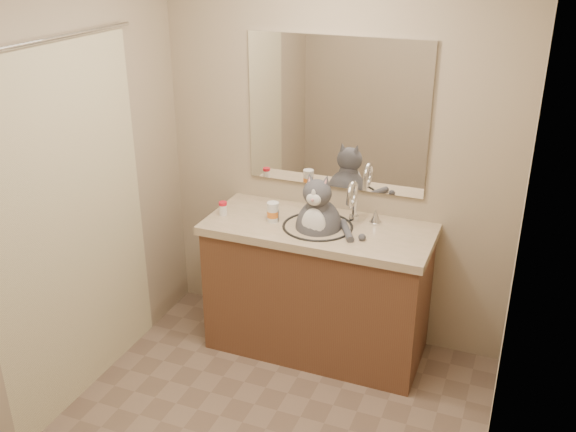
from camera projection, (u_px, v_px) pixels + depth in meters
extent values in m
cube|color=tan|center=(336.00, 154.00, 3.86)|extent=(2.20, 0.01, 2.40)
cube|color=tan|center=(51.00, 425.00, 1.73)|extent=(2.20, 0.01, 2.40)
cube|color=tan|center=(45.00, 202.00, 3.17)|extent=(0.01, 2.50, 2.40)
cube|color=tan|center=(513.00, 285.00, 2.42)|extent=(0.01, 2.50, 2.40)
cube|color=brown|center=(317.00, 292.00, 3.94)|extent=(1.30, 0.55, 0.80)
cube|color=#C7AA8F|center=(319.00, 229.00, 3.77)|extent=(1.34, 0.59, 0.05)
torus|color=black|center=(318.00, 226.00, 3.74)|extent=(0.42, 0.42, 0.02)
ellipsoid|color=white|center=(317.00, 238.00, 3.77)|extent=(0.40, 0.40, 0.15)
cylinder|color=silver|center=(355.00, 205.00, 3.79)|extent=(0.03, 0.03, 0.18)
torus|color=silver|center=(352.00, 194.00, 3.70)|extent=(0.03, 0.16, 0.16)
cone|color=silver|center=(376.00, 216.00, 3.76)|extent=(0.06, 0.06, 0.08)
cube|color=white|center=(336.00, 114.00, 3.75)|extent=(1.10, 0.02, 0.90)
cube|color=beige|center=(73.00, 232.00, 3.32)|extent=(0.01, 1.20, 1.90)
cylinder|color=silver|center=(44.00, 40.00, 2.93)|extent=(0.02, 1.30, 0.02)
ellipsoid|color=#4C4C52|center=(319.00, 229.00, 3.75)|extent=(0.28, 0.31, 0.37)
ellipsoid|color=white|center=(314.00, 227.00, 3.64)|extent=(0.15, 0.09, 0.23)
ellipsoid|color=#4C4C52|center=(317.00, 193.00, 3.62)|extent=(0.17, 0.15, 0.16)
ellipsoid|color=white|center=(314.00, 199.00, 3.56)|extent=(0.09, 0.05, 0.07)
sphere|color=#D88C8C|center=(312.00, 200.00, 3.54)|extent=(0.02, 0.02, 0.02)
cone|color=#4C4C52|center=(310.00, 179.00, 3.61)|extent=(0.07, 0.06, 0.08)
cone|color=#4C4C52|center=(326.00, 181.00, 3.58)|extent=(0.07, 0.06, 0.08)
cylinder|color=#4C4C52|center=(347.00, 231.00, 3.65)|extent=(0.15, 0.24, 0.04)
cylinder|color=white|center=(223.00, 210.00, 3.88)|extent=(0.05, 0.05, 0.07)
cylinder|color=red|center=(223.00, 203.00, 3.87)|extent=(0.05, 0.05, 0.02)
cylinder|color=white|center=(273.00, 214.00, 3.79)|extent=(0.09, 0.09, 0.10)
cylinder|color=orange|center=(273.00, 214.00, 3.79)|extent=(0.09, 0.09, 0.04)
cylinder|color=white|center=(273.00, 204.00, 3.77)|extent=(0.09, 0.09, 0.02)
cylinder|color=gray|center=(275.00, 216.00, 3.80)|extent=(0.05, 0.05, 0.07)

